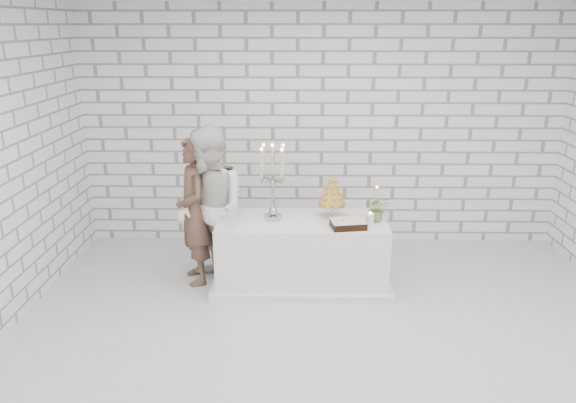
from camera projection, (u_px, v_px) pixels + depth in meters
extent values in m
cube|color=silver|center=(331.00, 340.00, 5.09)|extent=(6.00, 5.00, 0.01)
cube|color=white|center=(322.00, 128.00, 7.01)|extent=(6.00, 0.01, 3.00)
cube|color=white|center=(374.00, 348.00, 2.25)|extent=(6.00, 0.01, 3.00)
cube|color=white|center=(302.00, 252.00, 6.08)|extent=(1.80, 0.80, 0.75)
imported|color=brown|center=(194.00, 211.00, 6.04)|extent=(0.57, 0.69, 1.63)
imported|color=silver|center=(210.00, 210.00, 5.88)|extent=(1.01, 1.07, 1.76)
cube|color=black|center=(348.00, 224.00, 5.72)|extent=(0.38, 0.30, 0.08)
cylinder|color=white|center=(370.00, 219.00, 5.81)|extent=(0.09, 0.09, 0.12)
cylinder|color=beige|center=(376.00, 202.00, 6.03)|extent=(0.07, 0.07, 0.32)
imported|color=#4C6B32|center=(378.00, 209.00, 5.89)|extent=(0.28, 0.25, 0.28)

